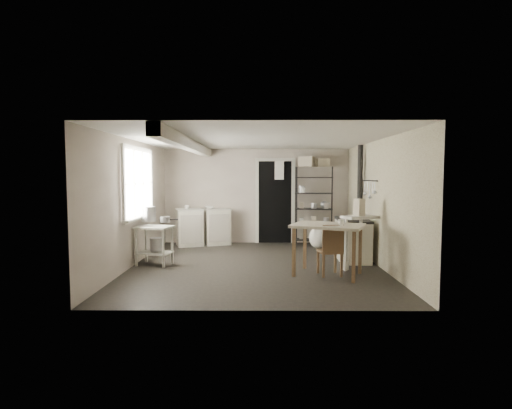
{
  "coord_description": "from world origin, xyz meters",
  "views": [
    {
      "loc": [
        0.05,
        -7.26,
        1.64
      ],
      "look_at": [
        0.0,
        0.3,
        1.1
      ],
      "focal_mm": 28.0,
      "sensor_mm": 36.0,
      "label": 1
    }
  ],
  "objects_px": {
    "base_cabinets": "(203,226)",
    "stove": "(353,238)",
    "flour_sack": "(318,238)",
    "work_table": "(328,252)",
    "stockpot": "(149,214)",
    "prep_table": "(154,243)",
    "shelf_rack": "(314,205)",
    "chair": "(330,246)"
  },
  "relations": [
    {
      "from": "work_table",
      "to": "flour_sack",
      "type": "bearing_deg",
      "value": 85.07
    },
    {
      "from": "base_cabinets",
      "to": "chair",
      "type": "bearing_deg",
      "value": -67.66
    },
    {
      "from": "stockpot",
      "to": "stove",
      "type": "bearing_deg",
      "value": 5.99
    },
    {
      "from": "base_cabinets",
      "to": "shelf_rack",
      "type": "height_order",
      "value": "shelf_rack"
    },
    {
      "from": "stockpot",
      "to": "flour_sack",
      "type": "height_order",
      "value": "stockpot"
    },
    {
      "from": "flour_sack",
      "to": "shelf_rack",
      "type": "bearing_deg",
      "value": 95.1
    },
    {
      "from": "shelf_rack",
      "to": "work_table",
      "type": "relative_size",
      "value": 1.66
    },
    {
      "from": "prep_table",
      "to": "shelf_rack",
      "type": "height_order",
      "value": "shelf_rack"
    },
    {
      "from": "base_cabinets",
      "to": "stove",
      "type": "distance_m",
      "value": 3.59
    },
    {
      "from": "prep_table",
      "to": "work_table",
      "type": "height_order",
      "value": "work_table"
    },
    {
      "from": "stockpot",
      "to": "chair",
      "type": "xyz_separation_m",
      "value": [
        3.21,
        -0.8,
        -0.45
      ]
    },
    {
      "from": "chair",
      "to": "flour_sack",
      "type": "xyz_separation_m",
      "value": [
        0.18,
        2.48,
        -0.24
      ]
    },
    {
      "from": "base_cabinets",
      "to": "shelf_rack",
      "type": "xyz_separation_m",
      "value": [
        2.63,
        0.01,
        0.49
      ]
    },
    {
      "from": "stove",
      "to": "flour_sack",
      "type": "bearing_deg",
      "value": 113.39
    },
    {
      "from": "prep_table",
      "to": "stockpot",
      "type": "bearing_deg",
      "value": 152.29
    },
    {
      "from": "prep_table",
      "to": "stockpot",
      "type": "distance_m",
      "value": 0.55
    },
    {
      "from": "base_cabinets",
      "to": "stove",
      "type": "relative_size",
      "value": 1.28
    },
    {
      "from": "stockpot",
      "to": "shelf_rack",
      "type": "xyz_separation_m",
      "value": [
        3.35,
        2.13,
        0.01
      ]
    },
    {
      "from": "base_cabinets",
      "to": "stockpot",
      "type": "bearing_deg",
      "value": -126.73
    },
    {
      "from": "prep_table",
      "to": "flour_sack",
      "type": "xyz_separation_m",
      "value": [
        3.28,
        1.73,
        -0.16
      ]
    },
    {
      "from": "shelf_rack",
      "to": "stove",
      "type": "xyz_separation_m",
      "value": [
        0.52,
        -1.73,
        -0.51
      ]
    },
    {
      "from": "prep_table",
      "to": "flour_sack",
      "type": "height_order",
      "value": "prep_table"
    },
    {
      "from": "base_cabinets",
      "to": "flour_sack",
      "type": "distance_m",
      "value": 2.72
    },
    {
      "from": "base_cabinets",
      "to": "flour_sack",
      "type": "xyz_separation_m",
      "value": [
        2.67,
        -0.44,
        -0.22
      ]
    },
    {
      "from": "base_cabinets",
      "to": "work_table",
      "type": "xyz_separation_m",
      "value": [
        2.46,
        -2.92,
        -0.08
      ]
    },
    {
      "from": "stove",
      "to": "work_table",
      "type": "height_order",
      "value": "stove"
    },
    {
      "from": "shelf_rack",
      "to": "stove",
      "type": "height_order",
      "value": "shelf_rack"
    },
    {
      "from": "flour_sack",
      "to": "work_table",
      "type": "bearing_deg",
      "value": -94.93
    },
    {
      "from": "base_cabinets",
      "to": "shelf_rack",
      "type": "bearing_deg",
      "value": -17.89
    },
    {
      "from": "work_table",
      "to": "flour_sack",
      "type": "relative_size",
      "value": 2.3
    },
    {
      "from": "stockpot",
      "to": "shelf_rack",
      "type": "bearing_deg",
      "value": 32.54
    },
    {
      "from": "stockpot",
      "to": "chair",
      "type": "distance_m",
      "value": 3.34
    },
    {
      "from": "base_cabinets",
      "to": "stove",
      "type": "xyz_separation_m",
      "value": [
        3.16,
        -1.72,
        -0.02
      ]
    },
    {
      "from": "stove",
      "to": "flour_sack",
      "type": "height_order",
      "value": "stove"
    },
    {
      "from": "prep_table",
      "to": "shelf_rack",
      "type": "distance_m",
      "value": 3.95
    },
    {
      "from": "stockpot",
      "to": "shelf_rack",
      "type": "height_order",
      "value": "shelf_rack"
    },
    {
      "from": "stove",
      "to": "work_table",
      "type": "xyz_separation_m",
      "value": [
        -0.7,
        -1.21,
        -0.06
      ]
    },
    {
      "from": "stove",
      "to": "chair",
      "type": "bearing_deg",
      "value": -116.18
    },
    {
      "from": "prep_table",
      "to": "shelf_rack",
      "type": "relative_size",
      "value": 0.39
    },
    {
      "from": "work_table",
      "to": "flour_sack",
      "type": "xyz_separation_m",
      "value": [
        0.21,
        2.48,
        -0.14
      ]
    },
    {
      "from": "work_table",
      "to": "prep_table",
      "type": "bearing_deg",
      "value": 166.33
    },
    {
      "from": "flour_sack",
      "to": "stockpot",
      "type": "bearing_deg",
      "value": -153.65
    }
  ]
}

